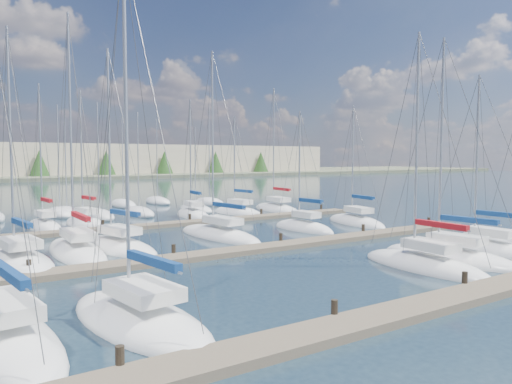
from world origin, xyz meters
TOP-DOWN VIEW (x-y plane):
  - ground at (0.00, 60.00)m, footprint 400.00×400.00m
  - dock_near at (0.00, 2.01)m, footprint 44.00×1.93m
  - dock_mid at (0.00, 16.01)m, footprint 44.00×1.93m
  - dock_far at (0.00, 30.01)m, footprint 44.00×1.93m
  - sailboat_n at (-7.91, 34.26)m, footprint 2.51×7.18m
  - sailboat_f at (13.29, 7.64)m, footprint 2.34×8.33m
  - sailboat_c at (-10.04, 6.66)m, footprint 4.23×8.89m
  - sailboat_q at (11.51, 34.57)m, footprint 3.35×7.79m
  - sailboat_r at (16.86, 34.90)m, footprint 3.64×9.20m
  - sailboat_b at (-14.37, 7.40)m, footprint 3.80×9.66m
  - sailboat_o at (-4.44, 34.54)m, footprint 3.19×6.88m
  - sailboat_e at (9.14, 7.25)m, footprint 3.55×8.88m
  - sailboat_p at (6.47, 35.21)m, footprint 3.54×7.65m
  - sailboat_d at (6.12, 6.73)m, footprint 2.97×8.37m
  - sailboat_k at (2.14, 22.18)m, footprint 3.40×10.02m
  - sailboat_l at (9.86, 21.58)m, footprint 2.50×6.83m
  - sailboat_m at (16.23, 21.86)m, footprint 4.08×8.45m
  - sailboat_h at (-12.08, 19.90)m, footprint 4.00×8.67m
  - sailboat_i at (-8.53, 21.33)m, footprint 3.08×9.88m
  - sailboat_j at (-5.94, 21.47)m, footprint 4.57×8.65m
  - distant_boats at (-4.34, 43.76)m, footprint 36.93×20.75m

SIDE VIEW (x-z plane):
  - ground at x=0.00m, z-range 0.00..0.00m
  - dock_near at x=0.00m, z-range -0.40..0.70m
  - dock_mid at x=0.00m, z-range -0.40..0.70m
  - dock_far at x=0.00m, z-range -0.40..0.70m
  - sailboat_b at x=-14.37m, z-range -6.27..6.61m
  - sailboat_q at x=11.51m, z-range -5.41..5.76m
  - sailboat_h at x=-12.08m, z-range -6.84..7.19m
  - sailboat_c at x=-10.04m, z-range -6.91..7.26m
  - sailboat_m at x=16.23m, z-range -5.55..5.90m
  - sailboat_j at x=-5.94m, z-range -6.72..7.08m
  - sailboat_f at x=13.29m, z-range -5.83..6.19m
  - sailboat_l at x=9.86m, z-range -5.11..5.48m
  - sailboat_e at x=9.14m, z-range -6.68..7.04m
  - sailboat_d at x=6.12m, z-range -6.58..6.95m
  - sailboat_k at x=2.14m, z-range -7.19..7.56m
  - sailboat_p at x=6.47m, z-range -6.14..6.52m
  - sailboat_i at x=-8.53m, z-range -7.68..8.05m
  - sailboat_r at x=16.86m, z-range -7.09..7.46m
  - sailboat_o at x=-4.44m, z-range -6.16..6.55m
  - sailboat_n at x=-7.91m, z-range -6.29..6.69m
  - distant_boats at x=-4.34m, z-range -6.36..6.94m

